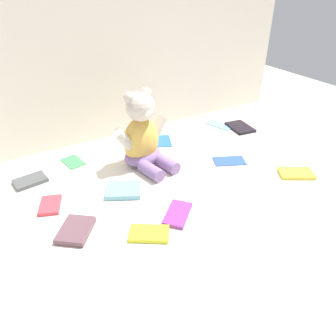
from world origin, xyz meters
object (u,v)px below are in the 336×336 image
object	(u,v)px
book_case_2	(30,181)
book_case_10	(73,161)
book_case_6	(240,127)
book_case_11	(76,230)
book_case_7	(162,141)
book_case_8	(296,173)
book_case_5	(149,234)
book_case_1	(178,214)
book_case_0	(123,190)
book_case_4	(229,161)
book_case_9	(220,124)
book_case_3	(50,205)
teddy_bear	(143,138)

from	to	relation	value
book_case_2	book_case_10	bearing A→B (deg)	-77.83
book_case_6	book_case_11	distance (m)	0.97
book_case_2	book_case_7	bearing A→B (deg)	-93.59
book_case_6	book_case_8	distance (m)	0.44
book_case_2	book_case_5	distance (m)	0.53
book_case_1	book_case_2	world-z (taller)	book_case_2
book_case_8	book_case_11	world-z (taller)	book_case_11
book_case_1	book_case_10	bearing A→B (deg)	158.95
book_case_0	book_case_10	bearing A→B (deg)	-135.04
book_case_4	book_case_7	distance (m)	0.33
book_case_8	book_case_4	bearing A→B (deg)	-112.40
book_case_7	book_case_8	size ratio (longest dim) A/B	0.91
book_case_2	book_case_9	xyz separation A→B (m)	(0.92, 0.05, -0.00)
book_case_1	book_case_4	world-z (taller)	book_case_1
book_case_5	book_case_7	distance (m)	0.61
book_case_2	book_case_8	distance (m)	1.00
book_case_5	book_case_2	bearing A→B (deg)	-118.97
book_case_2	book_case_11	distance (m)	0.35
book_case_3	book_case_5	xyz separation A→B (m)	(0.22, -0.28, 0.00)
book_case_1	book_case_11	distance (m)	0.32
teddy_bear	book_case_4	size ratio (longest dim) A/B	2.36
book_case_3	book_case_9	bearing A→B (deg)	-144.72
book_case_10	book_case_3	bearing A→B (deg)	48.73
teddy_bear	book_case_0	bearing A→B (deg)	-147.77
book_case_3	book_case_4	xyz separation A→B (m)	(0.70, -0.07, -0.00)
book_case_9	book_case_11	distance (m)	0.94
book_case_1	book_case_6	bearing A→B (deg)	80.94
book_case_2	book_case_4	size ratio (longest dim) A/B	0.88
book_case_3	book_case_6	distance (m)	0.97
book_case_3	book_case_9	distance (m)	0.92
book_case_1	book_case_8	world-z (taller)	same
teddy_bear	book_case_5	distance (m)	0.43
teddy_bear	book_case_6	distance (m)	0.58
book_case_5	book_case_3	bearing A→B (deg)	-109.41
book_case_5	book_case_11	world-z (taller)	book_case_11
teddy_bear	book_case_6	world-z (taller)	teddy_bear
teddy_bear	book_case_11	world-z (taller)	teddy_bear
book_case_3	book_case_7	size ratio (longest dim) A/B	0.84
book_case_0	book_case_7	xyz separation A→B (m)	(0.31, 0.28, -0.01)
book_case_0	book_case_11	distance (m)	0.24
book_case_7	book_case_10	xyz separation A→B (m)	(-0.41, 0.02, 0.00)
book_case_7	book_case_8	distance (m)	0.59
book_case_5	book_case_6	xyz separation A→B (m)	(0.73, 0.44, -0.00)
book_case_2	book_case_7	world-z (taller)	book_case_2
book_case_3	book_case_10	size ratio (longest dim) A/B	0.93
book_case_0	book_case_10	xyz separation A→B (m)	(-0.10, 0.30, -0.01)
book_case_6	book_case_10	size ratio (longest dim) A/B	1.33
book_case_7	book_case_11	size ratio (longest dim) A/B	1.00
book_case_2	book_case_11	xyz separation A→B (m)	(0.07, -0.35, 0.00)
book_case_0	book_case_6	size ratio (longest dim) A/B	0.86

